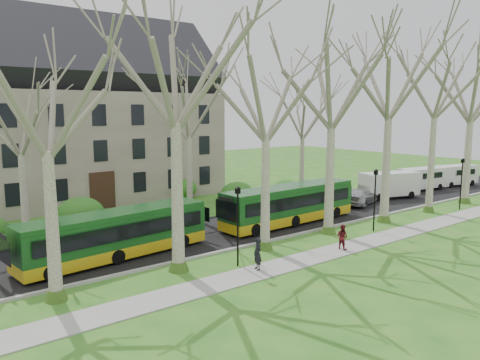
% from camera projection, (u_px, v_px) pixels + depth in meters
% --- Properties ---
extents(ground, '(120.00, 120.00, 0.00)m').
position_uv_depth(ground, '(303.00, 243.00, 29.84)').
color(ground, '#29681D').
rests_on(ground, ground).
extents(sidewalk, '(70.00, 2.00, 0.06)m').
position_uv_depth(sidewalk, '(333.00, 252.00, 27.89)').
color(sidewalk, gray).
rests_on(sidewalk, ground).
extents(road, '(80.00, 8.00, 0.06)m').
position_uv_depth(road, '(248.00, 226.00, 34.13)').
color(road, black).
rests_on(road, ground).
extents(curb, '(80.00, 0.25, 0.14)m').
position_uv_depth(curb, '(286.00, 237.00, 31.00)').
color(curb, '#A5A39E').
rests_on(curb, ground).
extents(building, '(26.50, 12.20, 16.00)m').
position_uv_depth(building, '(75.00, 114.00, 43.73)').
color(building, slate).
rests_on(building, ground).
extents(tree_row_verge, '(49.00, 7.00, 14.00)m').
position_uv_depth(tree_row_verge, '(301.00, 133.00, 29.05)').
color(tree_row_verge, gray).
rests_on(tree_row_verge, ground).
extents(tree_row_far, '(33.00, 7.00, 12.00)m').
position_uv_depth(tree_row_far, '(192.00, 141.00, 36.73)').
color(tree_row_far, gray).
rests_on(tree_row_far, ground).
extents(lamp_row, '(36.22, 0.22, 4.30)m').
position_uv_depth(lamp_row, '(315.00, 206.00, 28.68)').
color(lamp_row, black).
rests_on(lamp_row, ground).
extents(hedges, '(30.60, 8.60, 2.00)m').
position_uv_depth(hedges, '(138.00, 203.00, 37.78)').
color(hedges, '#26651C').
rests_on(hedges, ground).
extents(bus_lead, '(11.25, 3.45, 2.77)m').
position_uv_depth(bus_lead, '(116.00, 234.00, 26.44)').
color(bus_lead, '#15491A').
rests_on(bus_lead, road).
extents(bus_follow, '(11.70, 2.85, 2.90)m').
position_uv_depth(bus_follow, '(290.00, 204.00, 34.63)').
color(bus_follow, '#15491A').
rests_on(bus_follow, road).
extents(sedan, '(5.31, 3.54, 1.43)m').
position_uv_depth(sedan, '(360.00, 197.00, 41.68)').
color(sedan, '#AEAFB3').
rests_on(sedan, road).
extents(van_a, '(6.04, 3.67, 2.48)m').
position_uv_depth(van_a, '(389.00, 185.00, 44.61)').
color(van_a, silver).
rests_on(van_a, road).
extents(van_b, '(5.58, 2.78, 2.33)m').
position_uv_depth(van_b, '(422.00, 179.00, 49.16)').
color(van_b, silver).
rests_on(van_b, road).
extents(van_c, '(5.50, 2.95, 2.28)m').
position_uv_depth(van_c, '(455.00, 175.00, 52.09)').
color(van_c, silver).
rests_on(van_c, road).
extents(pedestrian_a, '(0.55, 0.70, 1.71)m').
position_uv_depth(pedestrian_a, '(258.00, 254.00, 24.53)').
color(pedestrian_a, black).
rests_on(pedestrian_a, sidewalk).
extents(pedestrian_b, '(0.64, 0.79, 1.52)m').
position_uv_depth(pedestrian_b, '(342.00, 237.00, 28.24)').
color(pedestrian_b, '#5A141A').
rests_on(pedestrian_b, sidewalk).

